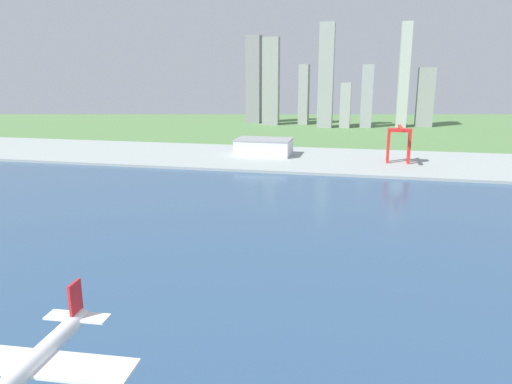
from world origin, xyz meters
The scene contains 7 objects.
ground_plane centered at (0.00, 300.00, 0.00)m, with size 2400.00×2400.00×0.00m, color #537D46.
water_bay centered at (0.00, 240.00, 0.07)m, with size 840.00×360.00×0.15m, color #2D4C70.
industrial_pier centered at (0.00, 490.00, 1.25)m, with size 840.00×140.00×2.50m, color #959E9C.
airplane_landing centered at (-11.77, 93.47, 35.32)m, with size 33.22×36.96×10.79m.
port_crane_red centered at (68.03, 480.52, 26.52)m, with size 20.50×39.05×33.71m.
warehouse_main centered at (-59.32, 497.78, 10.64)m, with size 54.39×37.56×16.23m.
distant_skyline centered at (-27.36, 826.06, 64.35)m, with size 302.19×73.10×158.32m.
Camera 1 is at (37.93, 36.62, 79.99)m, focal length 33.58 mm.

